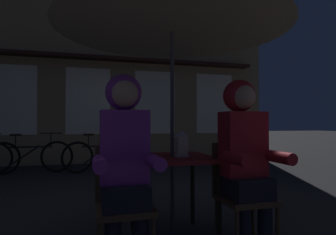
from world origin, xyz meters
TOP-DOWN VIEW (x-y plane):
  - cafe_table at (0.00, 0.00)m, footprint 0.72×0.72m
  - patio_umbrella at (0.00, 0.00)m, footprint 2.10×2.10m
  - lantern at (0.06, -0.08)m, footprint 0.11×0.11m
  - chair_left at (-0.48, -0.37)m, footprint 0.40×0.40m
  - chair_right at (0.48, -0.37)m, footprint 0.40×0.40m
  - person_left_hooded at (-0.48, -0.43)m, footprint 0.45×0.56m
  - person_right_hooded at (0.48, -0.43)m, footprint 0.45×0.56m
  - shopfront_building at (-0.76, 5.40)m, footprint 10.00×0.93m
  - bicycle_second at (-1.90, 3.97)m, footprint 1.68×0.08m
  - bicycle_third at (-0.47, 3.82)m, footprint 1.64×0.46m

SIDE VIEW (x-z plane):
  - bicycle_second at x=-1.90m, z-range -0.07..0.77m
  - bicycle_third at x=-0.47m, z-range -0.07..0.77m
  - chair_left at x=-0.48m, z-range 0.05..0.92m
  - chair_right at x=0.48m, z-range 0.05..0.92m
  - cafe_table at x=0.00m, z-range 0.27..1.01m
  - person_left_hooded at x=-0.48m, z-range 0.15..1.55m
  - person_right_hooded at x=0.48m, z-range 0.15..1.55m
  - lantern at x=0.06m, z-range 0.75..0.98m
  - patio_umbrella at x=0.00m, z-range 0.90..3.21m
  - shopfront_building at x=-0.76m, z-range -0.01..6.19m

